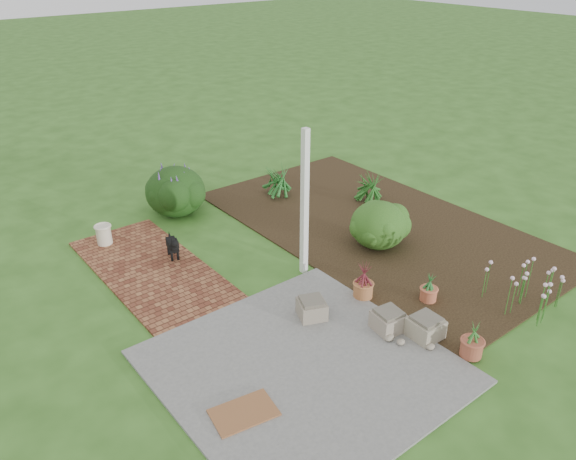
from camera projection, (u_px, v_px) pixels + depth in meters
ground at (293, 280)px, 9.27m from camera, size 80.00×80.00×0.00m
concrete_patio at (303, 366)px, 7.35m from camera, size 3.50×3.50×0.04m
brick_path at (151, 269)px, 9.54m from camera, size 1.60×3.50×0.04m
garden_bed at (377, 226)px, 10.98m from camera, size 4.00×7.00×0.03m
veranda_post at (305, 204)px, 8.93m from camera, size 0.10×0.10×2.50m
stone_trough_near at (425, 328)px, 7.82m from camera, size 0.44×0.44×0.28m
stone_trough_mid at (388, 321)px, 7.97m from camera, size 0.45×0.45×0.27m
stone_trough_far at (312, 309)px, 8.24m from camera, size 0.51×0.51×0.26m
coir_doormat at (244, 412)px, 6.59m from camera, size 0.82×0.60×0.02m
black_dog at (173, 245)px, 9.70m from camera, size 0.24×0.51×0.45m
cream_ceramic_urn at (104, 235)px, 10.22m from camera, size 0.28×0.28×0.36m
evergreen_shrub at (379, 224)px, 10.07m from camera, size 1.32×1.32×0.87m
agapanthus_clump_back at (370, 185)px, 11.80m from camera, size 0.98×0.98×0.78m
agapanthus_clump_front at (277, 178)px, 12.10m from camera, size 1.04×1.04×0.80m
pink_flower_patch at (522, 284)px, 8.42m from camera, size 1.47×1.47×0.72m
terracotta_pot_bronze at (363, 290)px, 8.73m from camera, size 0.38×0.38×0.25m
terracotta_pot_small_left at (428, 294)px, 8.65m from camera, size 0.29×0.29×0.21m
terracotta_pot_small_right at (472, 348)px, 7.48m from camera, size 0.31×0.31×0.25m
purple_flowering_bush at (175, 190)px, 11.31m from camera, size 1.46×1.46×1.02m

